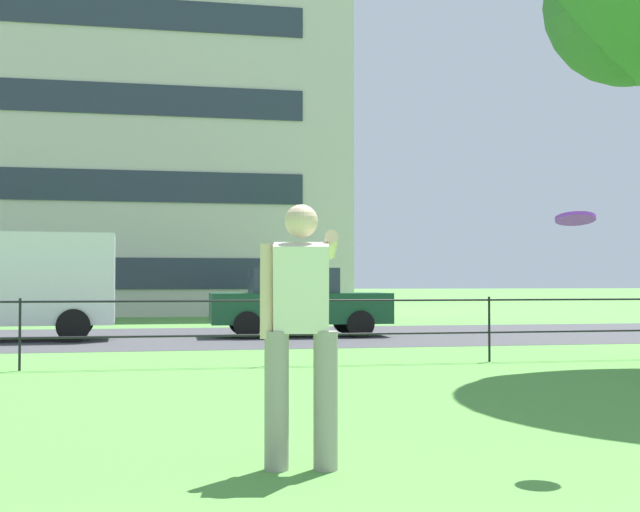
{
  "coord_description": "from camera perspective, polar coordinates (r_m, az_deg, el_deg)",
  "views": [
    {
      "loc": [
        -1.57,
        0.07,
        1.22
      ],
      "look_at": [
        0.13,
        8.78,
        1.5
      ],
      "focal_mm": 46.64,
      "sensor_mm": 36.0,
      "label": 1
    }
  ],
  "objects": [
    {
      "name": "street_strip",
      "position": [
        18.82,
        -6.26,
        -5.51
      ],
      "size": [
        80.0,
        7.45,
        0.01
      ],
      "primitive_type": "cube",
      "color": "#424247",
      "rests_on": "ground"
    },
    {
      "name": "frisbee",
      "position": [
        5.92,
        17.11,
        2.46
      ],
      "size": [
        0.34,
        0.33,
        0.08
      ],
      "color": "purple"
    },
    {
      "name": "person_thrower",
      "position": [
        5.46,
        -1.31,
        -4.79
      ],
      "size": [
        0.62,
        0.77,
        1.73
      ],
      "color": "gray",
      "rests_on": "ground"
    },
    {
      "name": "apartment_building_background",
      "position": [
        36.22,
        -19.04,
        8.82
      ],
      "size": [
        24.4,
        11.49,
        15.67
      ],
      "color": "beige",
      "rests_on": "ground"
    },
    {
      "name": "park_fence",
      "position": [
        12.18,
        -3.63,
        -4.42
      ],
      "size": [
        34.45,
        0.04,
        1.0
      ],
      "color": "black",
      "rests_on": "ground"
    },
    {
      "name": "car_dark_green_far_left",
      "position": [
        18.84,
        -1.56,
        -3.16
      ],
      "size": [
        4.04,
        1.88,
        1.54
      ],
      "color": "#194C2D",
      "rests_on": "ground"
    }
  ]
}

